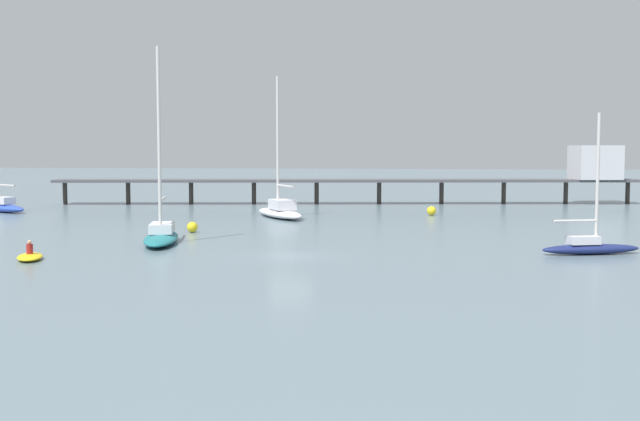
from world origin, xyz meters
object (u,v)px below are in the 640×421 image
sailboat_teal (161,232)px  sailboat_white (280,210)px  sailboat_blue (2,205)px  dinghy_yellow (30,256)px  mooring_buoy_inner (431,211)px  pier (479,171)px  sailboat_navy (590,244)px  mooring_buoy_outer (192,227)px

sailboat_teal → sailboat_white: sailboat_teal is taller
sailboat_blue → dinghy_yellow: sailboat_blue is taller
sailboat_white → dinghy_yellow: bearing=-108.6°
sailboat_teal → mooring_buoy_inner: sailboat_teal is taller
sailboat_teal → mooring_buoy_inner: 30.48m
sailboat_teal → dinghy_yellow: size_ratio=3.87×
sailboat_blue → mooring_buoy_inner: 42.32m
dinghy_yellow → mooring_buoy_inner: size_ratio=3.88×
pier → sailboat_white: 28.37m
pier → sailboat_white: bearing=-134.0°
sailboat_blue → sailboat_navy: bearing=-27.2°
sailboat_white → mooring_buoy_outer: bearing=-108.7°
dinghy_yellow → mooring_buoy_outer: size_ratio=4.14×
sailboat_blue → mooring_buoy_inner: (42.31, 0.64, -0.28)m
sailboat_blue → sailboat_teal: bearing=-44.7°
sailboat_navy → sailboat_teal: 27.31m
sailboat_blue → mooring_buoy_inner: bearing=0.9°
sailboat_navy → sailboat_white: sailboat_white is taller
sailboat_navy → sailboat_blue: 57.26m
mooring_buoy_inner → sailboat_teal: bearing=-127.5°
sailboat_navy → sailboat_white: 31.94m
sailboat_white → sailboat_blue: bearing=173.2°
mooring_buoy_inner → sailboat_blue: bearing=-179.1°
dinghy_yellow → sailboat_blue: bearing=120.3°
dinghy_yellow → mooring_buoy_outer: bearing=71.4°
sailboat_navy → sailboat_blue: size_ratio=0.75×
sailboat_white → sailboat_blue: 28.73m
sailboat_blue → dinghy_yellow: bearing=-59.7°
pier → mooring_buoy_inner: pier is taller
sailboat_blue → mooring_buoy_outer: size_ratio=13.83×
sailboat_teal → sailboat_blue: 33.42m
sailboat_blue → mooring_buoy_outer: 29.29m
sailboat_white → mooring_buoy_inner: size_ratio=14.85×
sailboat_blue → dinghy_yellow: size_ratio=3.34×
mooring_buoy_inner → dinghy_yellow: bearing=-125.6°
pier → sailboat_blue: (-48.11, -16.90, -2.99)m
sailboat_blue → mooring_buoy_outer: sailboat_blue is taller
sailboat_navy → mooring_buoy_inner: (-8.61, 26.82, -0.16)m
sailboat_teal → mooring_buoy_outer: (0.26, 6.74, -0.31)m
pier → sailboat_navy: sailboat_navy is taller
sailboat_blue → dinghy_yellow: (18.82, -32.18, -0.51)m
mooring_buoy_outer → mooring_buoy_inner: mooring_buoy_inner is taller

